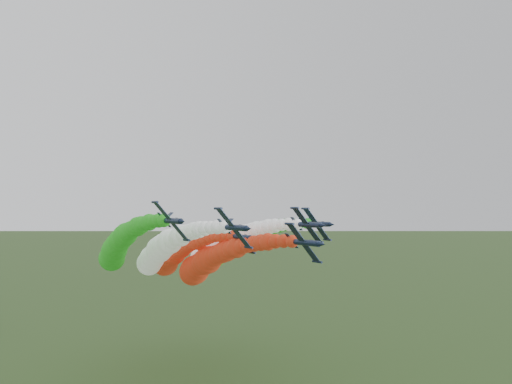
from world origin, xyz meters
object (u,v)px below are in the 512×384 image
at_px(jet_outer_left, 119,246).
at_px(jet_inner_right, 219,248).
at_px(jet_trail, 174,256).
at_px(jet_lead, 207,263).
at_px(jet_outer_right, 230,246).
at_px(jet_inner_left, 161,251).

bearing_deg(jet_outer_left, jet_inner_right, -9.04).
bearing_deg(jet_trail, jet_lead, -90.85).
distance_m(jet_outer_left, jet_outer_right, 34.48).
height_order(jet_inner_left, jet_inner_right, jet_inner_right).
distance_m(jet_lead, jet_trail, 22.83).
bearing_deg(jet_inner_right, jet_lead, -133.28).
relative_size(jet_inner_right, jet_outer_left, 1.01).
relative_size(jet_outer_left, jet_outer_right, 1.00).
height_order(jet_outer_left, jet_trail, jet_outer_left).
xyz_separation_m(jet_inner_left, jet_trail, (11.71, 19.38, -3.38)).
distance_m(jet_inner_left, jet_outer_right, 28.40).
bearing_deg(jet_inner_left, jet_outer_right, 22.43).
bearing_deg(jet_outer_right, jet_inner_left, -157.57).
bearing_deg(jet_inner_right, jet_trail, 116.30).
distance_m(jet_inner_right, jet_outer_left, 27.51).
bearing_deg(jet_inner_left, jet_lead, -16.85).
bearing_deg(jet_outer_right, jet_outer_left, -176.89).
height_order(jet_lead, jet_outer_left, jet_outer_left).
bearing_deg(jet_inner_left, jet_outer_left, 132.28).
xyz_separation_m(jet_lead, jet_outer_left, (-19.52, 12.41, 4.18)).
height_order(jet_inner_left, jet_outer_right, jet_inner_left).
bearing_deg(jet_inner_left, jet_inner_right, 13.75).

